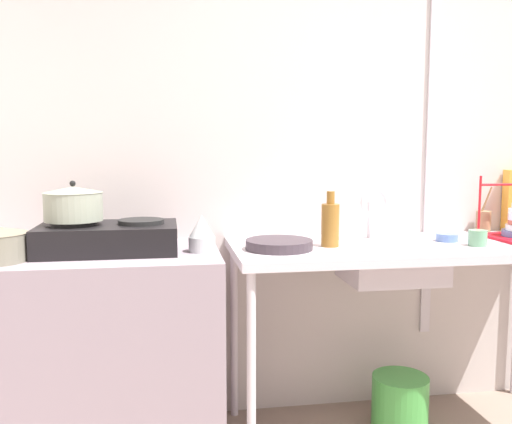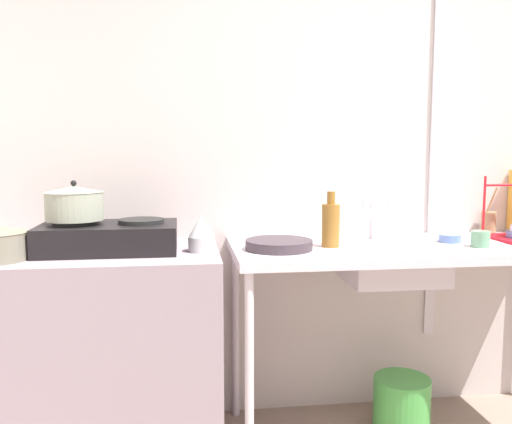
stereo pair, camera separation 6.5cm
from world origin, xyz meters
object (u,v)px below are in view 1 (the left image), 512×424
object	(u,v)px
pot_on_left_burner	(73,204)
sink_basin	(391,262)
utensil_jar	(483,221)
stove	(108,237)
bottle_by_sink	(330,224)
cup_by_rack	(478,238)
bucket_on_floor	(400,403)
faucet	(373,206)
frying_pan	(279,244)
small_bowl_on_drainboard	(447,237)
percolator	(202,234)

from	to	relation	value
pot_on_left_burner	sink_basin	distance (m)	1.40
sink_basin	utensil_jar	xyz separation A→B (m)	(0.61, 0.27, 0.14)
stove	bottle_by_sink	distance (m)	0.94
pot_on_left_burner	cup_by_rack	xyz separation A→B (m)	(1.72, -0.11, -0.17)
bucket_on_floor	faucet	bearing A→B (deg)	126.30
stove	utensil_jar	bearing A→B (deg)	8.01
cup_by_rack	bottle_by_sink	bearing A→B (deg)	171.72
cup_by_rack	utensil_jar	distance (m)	0.45
bottle_by_sink	utensil_jar	size ratio (longest dim) A/B	1.04
frying_pan	cup_by_rack	world-z (taller)	cup_by_rack
utensil_jar	pot_on_left_burner	bearing A→B (deg)	-172.53
sink_basin	utensil_jar	world-z (taller)	utensil_jar
small_bowl_on_drainboard	percolator	bearing A→B (deg)	-175.93
percolator	small_bowl_on_drainboard	distance (m)	1.14
stove	pot_on_left_burner	xyz separation A→B (m)	(-0.13, -0.00, 0.14)
stove	frying_pan	distance (m)	0.71
percolator	bucket_on_floor	world-z (taller)	percolator
percolator	faucet	distance (m)	0.84
percolator	utensil_jar	world-z (taller)	utensil_jar
stove	sink_basin	world-z (taller)	stove
cup_by_rack	utensil_jar	size ratio (longest dim) A/B	0.34
stove	pot_on_left_burner	distance (m)	0.20
small_bowl_on_drainboard	pot_on_left_burner	bearing A→B (deg)	-179.10
sink_basin	bottle_by_sink	world-z (taller)	bottle_by_sink
frying_pan	bottle_by_sink	distance (m)	0.25
bottle_by_sink	stove	bearing A→B (deg)	178.86
cup_by_rack	utensil_jar	xyz separation A→B (m)	(0.26, 0.37, 0.02)
bottle_by_sink	utensil_jar	world-z (taller)	bottle_by_sink
faucet	cup_by_rack	distance (m)	0.48
pot_on_left_burner	bottle_by_sink	size ratio (longest dim) A/B	0.98
cup_by_rack	bucket_on_floor	xyz separation A→B (m)	(-0.29, 0.11, -0.79)
utensil_jar	percolator	bearing A→B (deg)	-167.87
stove	faucet	world-z (taller)	faucet
stove	frying_pan	xyz separation A→B (m)	(0.71, -0.05, -0.04)
pot_on_left_burner	percolator	world-z (taller)	pot_on_left_burner
percolator	cup_by_rack	world-z (taller)	percolator
percolator	small_bowl_on_drainboard	world-z (taller)	percolator
faucet	stove	bearing A→B (deg)	-173.41
frying_pan	utensil_jar	world-z (taller)	utensil_jar
pot_on_left_burner	small_bowl_on_drainboard	world-z (taller)	pot_on_left_burner
small_bowl_on_drainboard	utensil_jar	bearing A→B (deg)	35.64
sink_basin	faucet	xyz separation A→B (m)	(-0.03, 0.14, 0.24)
faucet	bottle_by_sink	size ratio (longest dim) A/B	1.00
small_bowl_on_drainboard	bottle_by_sink	distance (m)	0.58
stove	frying_pan	bearing A→B (deg)	-4.24
percolator	frying_pan	xyz separation A→B (m)	(0.33, 0.00, -0.05)
small_bowl_on_drainboard	utensil_jar	distance (m)	0.40
pot_on_left_burner	small_bowl_on_drainboard	distance (m)	1.66
pot_on_left_burner	percolator	bearing A→B (deg)	-6.07
stove	frying_pan	world-z (taller)	stove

